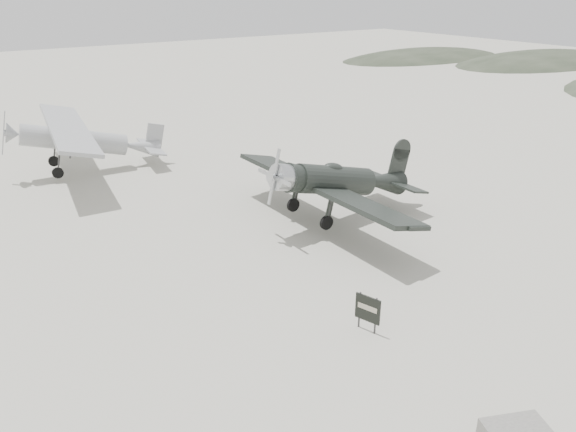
# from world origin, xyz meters

# --- Properties ---
(ground) EXTENTS (160.00, 160.00, 0.00)m
(ground) POSITION_xyz_m (0.00, 0.00, 0.00)
(ground) COLOR #9A9788
(ground) RESTS_ON ground
(hill_east_north) EXTENTS (36.00, 18.00, 6.00)m
(hill_east_north) POSITION_xyz_m (60.00, 28.00, 0.00)
(hill_east_north) COLOR #293124
(hill_east_north) RESTS_ON ground
(hill_northeast) EXTENTS (32.00, 16.00, 5.20)m
(hill_northeast) POSITION_xyz_m (50.00, 40.00, 0.00)
(hill_northeast) COLOR #293124
(hill_northeast) RESTS_ON ground
(lowwing_monoplane) EXTENTS (7.70, 10.67, 3.47)m
(lowwing_monoplane) POSITION_xyz_m (4.29, 1.79, 1.84)
(lowwing_monoplane) COLOR black
(lowwing_monoplane) RESTS_ON ground
(highwing_monoplane) EXTENTS (8.35, 11.72, 3.31)m
(highwing_monoplane) POSITION_xyz_m (-3.20, 15.01, 2.07)
(highwing_monoplane) COLOR gray
(highwing_monoplane) RESTS_ON ground
(sign_board) EXTENTS (0.31, 0.83, 1.23)m
(sign_board) POSITION_xyz_m (-0.42, -5.43, 0.73)
(sign_board) COLOR #333333
(sign_board) RESTS_ON ground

